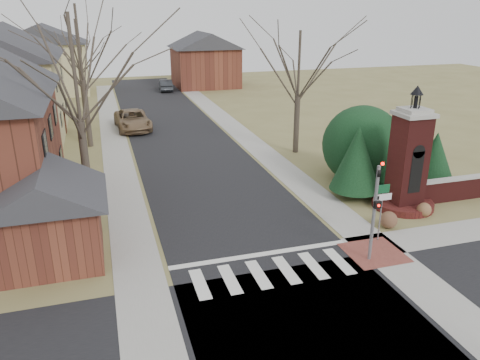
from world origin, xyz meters
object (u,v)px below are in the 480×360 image
object	(u,v)px
traffic_signal_pole	(375,204)
distant_car	(166,85)
pickup_truck	(133,120)
sign_post	(382,201)
brick_gate_monument	(407,169)

from	to	relation	value
traffic_signal_pole	distant_car	distance (m)	45.20
pickup_truck	distant_car	size ratio (longest dim) A/B	1.37
sign_post	brick_gate_monument	xyz separation A→B (m)	(3.41, 3.01, 0.22)
traffic_signal_pole	pickup_truck	size ratio (longest dim) A/B	0.76
brick_gate_monument	pickup_truck	distance (m)	24.84
traffic_signal_pole	brick_gate_monument	world-z (taller)	brick_gate_monument
brick_gate_monument	pickup_truck	xyz separation A→B (m)	(-12.40, 21.48, -1.34)
sign_post	pickup_truck	size ratio (longest dim) A/B	0.46
pickup_truck	sign_post	bearing A→B (deg)	-72.93
pickup_truck	distant_car	bearing A→B (deg)	70.44
brick_gate_monument	pickup_truck	world-z (taller)	brick_gate_monument
pickup_truck	traffic_signal_pole	bearing A→B (deg)	-76.54
sign_post	pickup_truck	world-z (taller)	sign_post
traffic_signal_pole	pickup_truck	bearing A→B (deg)	106.56
sign_post	pickup_truck	xyz separation A→B (m)	(-8.99, 24.48, -1.12)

